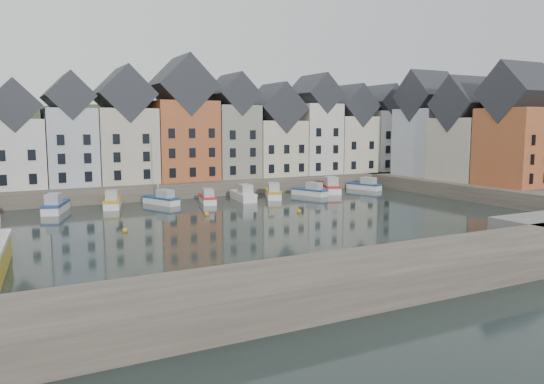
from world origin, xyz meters
TOP-DOWN VIEW (x-y plane):
  - ground at (0.00, 0.00)m, footprint 260.00×260.00m
  - far_quay at (0.00, 30.00)m, footprint 90.00×16.00m
  - right_quay at (37.00, 3.00)m, footprint 14.00×54.00m
  - near_wall at (-10.00, -22.00)m, footprint 50.00×6.00m
  - hillside at (0.02, 56.00)m, footprint 153.60×70.40m
  - far_terrace at (3.21, 28.00)m, footprint 72.37×8.16m
  - right_terrace at (36.00, 8.07)m, footprint 8.30×24.25m
  - mooring_buoys at (-4.00, 5.33)m, footprint 20.50×5.50m
  - boat_b at (-18.44, 18.17)m, footprint 3.86×6.63m
  - boat_c at (-11.96, 18.84)m, footprint 3.39×6.37m
  - boat_d at (-5.99, 18.44)m, footprint 3.71×5.70m
  - boat_e at (-0.48, 16.91)m, footprint 2.95×5.70m
  - boat_f at (4.52, 16.85)m, footprint 2.73×6.49m
  - boat_g at (9.19, 17.24)m, footprint 4.21×6.35m
  - boat_h at (15.06, 17.05)m, footprint 3.44×5.67m
  - boat_i at (19.37, 18.54)m, footprint 4.53×7.17m
  - boat_j at (26.20, 19.02)m, footprint 3.40×5.78m

SIDE VIEW (x-z plane):
  - hillside at x=0.02m, z-range -49.96..14.04m
  - ground at x=0.00m, z-range 0.00..0.00m
  - mooring_buoys at x=-4.00m, z-range -0.10..0.40m
  - boat_h at x=15.06m, z-range -0.42..1.66m
  - boat_e at x=-0.48m, z-range -0.42..1.67m
  - boat_j at x=26.20m, z-range -0.43..1.69m
  - boat_d at x=-5.99m, z-range -4.55..5.91m
  - boat_c at x=-11.96m, z-range -0.47..1.87m
  - boat_g at x=9.19m, z-range -0.47..1.87m
  - boat_f at x=4.52m, z-range -0.49..1.93m
  - boat_b at x=-18.44m, z-range -0.49..1.94m
  - boat_i at x=19.37m, z-range -0.53..2.10m
  - far_quay at x=0.00m, z-range 0.00..2.00m
  - right_quay at x=37.00m, z-range 0.00..2.00m
  - near_wall at x=-10.00m, z-range 0.00..2.00m
  - far_terrace at x=3.21m, z-range -0.01..17.76m
  - right_terrace at x=36.00m, z-range 0.73..17.10m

